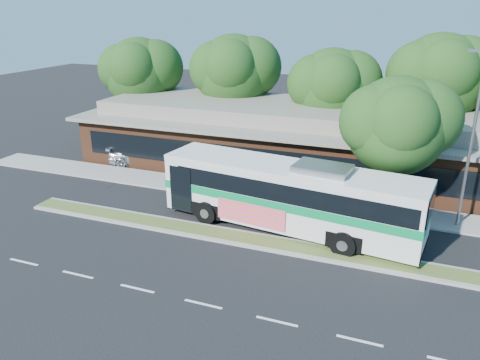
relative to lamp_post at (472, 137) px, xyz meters
The scene contains 13 objects.
ground 12.31m from the lamp_post, 147.90° to the right, with size 120.00×120.00×0.00m, color black.
median_strip 12.00m from the lamp_post, 150.55° to the right, with size 26.00×1.10×0.15m, color #445624.
sidewalk 10.73m from the lamp_post, behind, with size 44.00×2.60×0.12m, color gray.
parking_lot 28.28m from the lamp_post, behind, with size 14.00×12.00×0.01m, color black.
plaza_building 12.17m from the lamp_post, 143.84° to the left, with size 33.20×11.20×4.45m.
lamp_post is the anchor object (origin of this frame).
tree_bg_a 25.84m from the lamp_post, 159.27° to the left, with size 6.47×5.80×8.63m.
tree_bg_b 19.10m from the lamp_post, 147.83° to the left, with size 6.69×6.00×9.00m.
tree_bg_c 12.27m from the lamp_post, 131.77° to the left, with size 6.24×5.60×8.26m.
tree_bg_d 10.32m from the lamp_post, 96.28° to the left, with size 6.91×6.20×9.37m.
transit_bus 9.30m from the lamp_post, 157.16° to the right, with size 13.72×4.64×3.78m.
sedan 21.67m from the lamp_post, behind, with size 2.00×4.93×1.43m, color #BABCC1.
sidewalk_tree 3.22m from the lamp_post, behind, with size 5.81×5.21×7.69m.
Camera 1 is at (6.84, -18.91, 10.93)m, focal length 35.00 mm.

